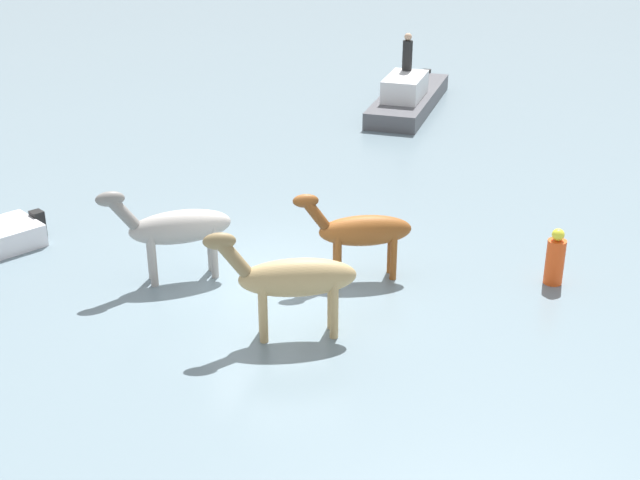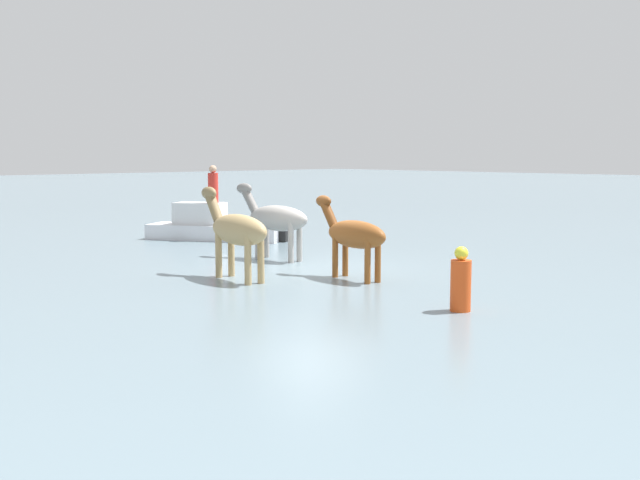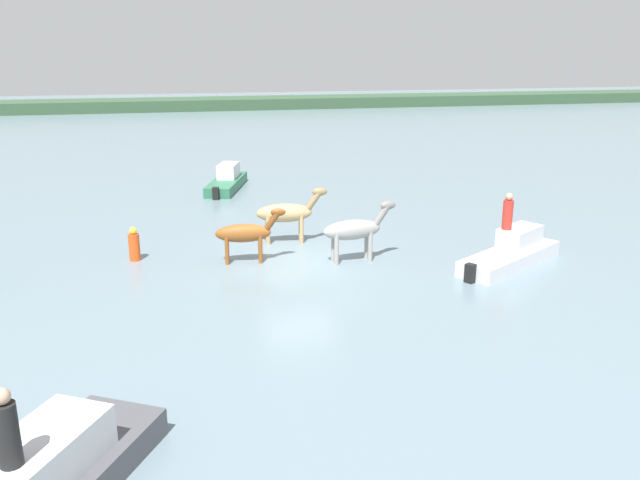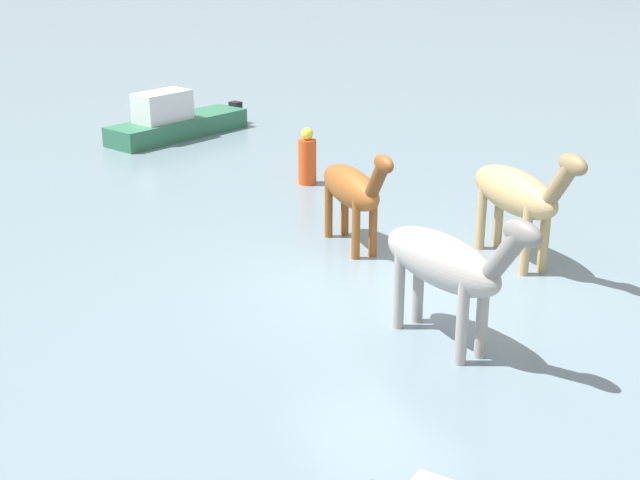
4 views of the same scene
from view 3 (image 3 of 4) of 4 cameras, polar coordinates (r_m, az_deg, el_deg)
name	(u,v)px [view 3 (image 3 of 4)]	position (r m, az deg, el deg)	size (l,w,h in m)	color
ground_plane	(299,261)	(21.20, -1.91, -1.91)	(164.58, 164.58, 0.00)	slate
distant_shoreline	(205,109)	(75.69, -10.13, 11.36)	(148.12, 6.00, 2.40)	#314D34
horse_pinto_flank	(355,230)	(20.92, 3.09, 0.90)	(2.53, 0.77, 1.95)	#9E9993
horse_dun_straggler	(246,233)	(20.97, -6.60, 0.60)	(2.32, 0.70, 1.79)	brown
horse_mid_herd	(287,213)	(22.98, -2.95, 2.40)	(2.57, 0.77, 1.99)	tan
boat_motor_center	(511,256)	(21.69, 16.60, -1.33)	(4.35, 3.30, 1.33)	silver
boat_tender_starboard	(227,183)	(32.42, -8.26, 5.07)	(2.50, 4.67, 1.33)	#2D6B4C
person_spotter_bow	(508,213)	(21.30, 16.32, 2.35)	(0.32, 0.32, 1.19)	red
person_helmsman_aft	(7,430)	(10.08, -26.02, -14.93)	(0.32, 0.32, 1.19)	black
buoy_channel_marker	(134,245)	(22.03, -16.15, -0.47)	(0.36, 0.36, 1.14)	#E54C19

